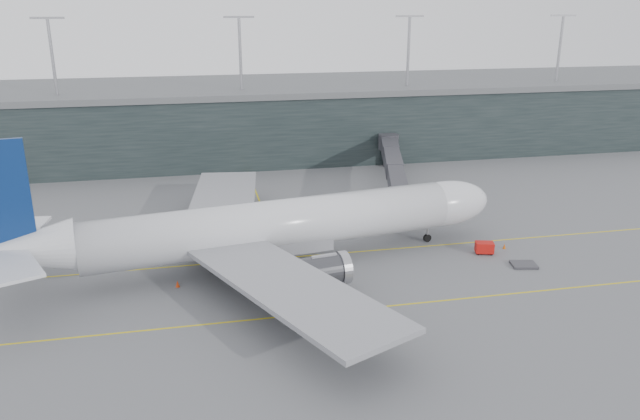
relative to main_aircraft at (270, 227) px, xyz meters
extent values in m
plane|color=#56565B|center=(-3.39, 5.93, -5.20)|extent=(320.00, 320.00, 0.00)
cube|color=gold|center=(-3.39, 1.93, -5.19)|extent=(160.00, 0.25, 0.02)
cube|color=gold|center=(-3.39, -14.07, -5.19)|extent=(160.00, 0.25, 0.02)
cube|color=gold|center=(1.61, 25.93, -5.19)|extent=(0.25, 60.00, 0.02)
cube|color=black|center=(-3.39, 63.93, 1.80)|extent=(240.00, 35.00, 14.00)
cube|color=#55585A|center=(-3.39, 63.93, 9.40)|extent=(240.00, 36.00, 1.20)
cylinder|color=#9E9EA3|center=(-33.39, 53.93, 16.80)|extent=(0.60, 0.60, 14.00)
cylinder|color=#9E9EA3|center=(1.61, 53.93, 16.80)|extent=(0.60, 0.60, 14.00)
cylinder|color=#9E9EA3|center=(36.61, 53.93, 16.80)|extent=(0.60, 0.60, 14.00)
cylinder|color=#9E9EA3|center=(71.61, 53.93, 16.80)|extent=(0.60, 0.60, 14.00)
cylinder|color=silver|center=(0.46, 0.07, 0.17)|extent=(46.99, 13.38, 6.28)
ellipsoid|color=silver|center=(24.98, 3.89, 0.17)|extent=(13.99, 8.23, 6.28)
cone|color=silver|center=(-28.05, -4.37, 0.88)|extent=(11.93, 7.67, 6.03)
cube|color=gray|center=(-0.54, -0.08, -2.26)|extent=(16.79, 7.50, 2.03)
cube|color=black|center=(28.78, 4.49, 1.18)|extent=(2.67, 3.34, 0.81)
cube|color=gray|center=(-0.12, -15.90, -0.85)|extent=(20.61, 30.47, 0.56)
cylinder|color=#343539|center=(3.95, -9.12, -2.57)|extent=(7.55, 4.59, 3.54)
cube|color=gray|center=(-4.96, 15.11, -0.85)|extent=(12.69, 30.27, 0.56)
cylinder|color=#343539|center=(0.98, 9.89, -2.57)|extent=(7.55, 4.59, 3.54)
cube|color=silver|center=(-28.19, -10.03, 1.38)|extent=(8.78, 10.59, 0.35)
cube|color=silver|center=(-29.91, 0.97, 1.38)|extent=(6.51, 9.66, 0.35)
cylinder|color=black|center=(22.47, 3.50, -4.64)|extent=(1.16, 0.57, 1.11)
cylinder|color=#9E9EA3|center=(22.47, 3.50, -3.88)|extent=(0.30, 0.30, 2.63)
cylinder|color=black|center=(-2.79, -5.35, -4.54)|extent=(1.38, 0.70, 1.32)
cylinder|color=black|center=(-4.29, 4.25, -4.54)|extent=(1.38, 0.70, 1.32)
cube|color=#303035|center=(19.79, 7.52, -0.08)|extent=(4.13, 4.42, 2.87)
cube|color=#303035|center=(22.03, 15.72, -0.08)|extent=(5.97, 13.52, 2.56)
cube|color=#303035|center=(25.53, 28.57, -0.08)|extent=(6.22, 13.59, 2.66)
cube|color=#303035|center=(29.03, 41.42, -0.08)|extent=(6.47, 13.66, 2.77)
cylinder|color=#9E9EA3|center=(22.22, 16.41, -3.25)|extent=(0.51, 0.51, 3.89)
cube|color=#343539|center=(22.22, 16.41, -4.84)|extent=(2.38, 2.02, 0.72)
cylinder|color=#303035|center=(19.79, 46.43, -0.08)|extent=(4.10, 4.10, 3.07)
cylinder|color=#303035|center=(19.79, 46.43, -3.36)|extent=(1.84, 1.84, 3.69)
cube|color=#B6110D|center=(28.33, -2.18, -4.29)|extent=(2.66, 2.05, 1.39)
cylinder|color=black|center=(27.37, -2.48, -4.99)|extent=(0.45, 0.27, 0.43)
cylinder|color=black|center=(29.02, -2.92, -4.99)|extent=(0.45, 0.27, 0.43)
cylinder|color=black|center=(27.64, -1.44, -4.99)|extent=(0.45, 0.27, 0.43)
cylinder|color=black|center=(29.30, -1.88, -4.99)|extent=(0.45, 0.27, 0.43)
cube|color=#343338|center=(31.44, -7.06, -5.02)|extent=(3.50, 3.01, 0.31)
cube|color=#343539|center=(-7.22, 16.04, -5.04)|extent=(2.32, 1.94, 0.21)
cube|color=silver|center=(-7.22, 16.04, -4.07)|extent=(1.88, 1.78, 1.61)
cube|color=#253894|center=(-7.22, 16.04, -3.24)|extent=(1.94, 1.84, 0.09)
cube|color=#343539|center=(-7.44, 18.12, -5.06)|extent=(2.38, 2.19, 0.19)
cube|color=#ACAFB9|center=(-7.44, 18.12, -4.19)|extent=(1.99, 1.95, 1.44)
cube|color=#253894|center=(-7.44, 18.12, -3.45)|extent=(2.06, 2.01, 0.08)
cube|color=#343539|center=(-4.89, 16.38, -5.03)|extent=(2.81, 2.59, 0.23)
cube|color=silver|center=(-4.89, 16.38, -4.01)|extent=(2.35, 2.30, 1.69)
cube|color=#253894|center=(-4.89, 16.38, -3.13)|extent=(2.43, 2.37, 0.09)
cone|color=#CB540B|center=(31.85, -1.10, -4.85)|extent=(0.44, 0.44, 0.70)
cone|color=#D6560B|center=(5.61, -12.33, -4.88)|extent=(0.40, 0.40, 0.63)
cone|color=#F3530D|center=(5.86, 17.32, -4.84)|extent=(0.45, 0.45, 0.72)
cone|color=red|center=(-11.73, -4.22, -4.80)|extent=(0.50, 0.50, 0.80)
camera|label=1|loc=(-9.09, -73.19, 26.78)|focal=35.00mm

